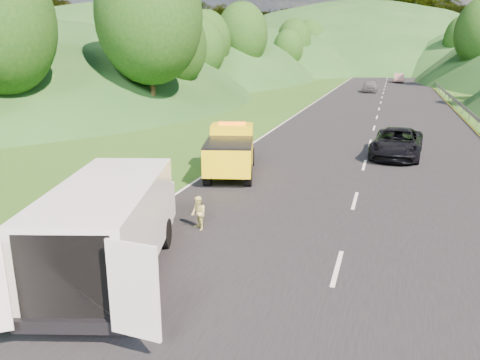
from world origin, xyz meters
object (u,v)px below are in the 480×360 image
(passing_suv, at_px, (396,157))
(worker, at_px, (123,327))
(child, at_px, (199,230))
(white_van, at_px, (110,224))
(suitcase, at_px, (120,209))
(tow_truck, at_px, (231,151))
(spare_tire, at_px, (114,316))
(woman, at_px, (138,217))

(passing_suv, bearing_deg, worker, -101.72)
(child, height_order, passing_suv, passing_suv)
(white_van, bearing_deg, suitcase, 102.84)
(child, bearing_deg, passing_suv, 106.63)
(tow_truck, xyz_separation_m, white_van, (0.38, -10.41, 0.27))
(child, xyz_separation_m, suitcase, (-3.00, 0.24, 0.32))
(spare_tire, bearing_deg, passing_suv, 72.24)
(passing_suv, bearing_deg, child, -110.20)
(worker, relative_size, suitcase, 2.84)
(spare_tire, bearing_deg, suitcase, 120.15)
(tow_truck, height_order, child, tow_truck)
(woman, bearing_deg, worker, -177.21)
(worker, distance_m, suitcase, 6.80)
(white_van, distance_m, woman, 4.51)
(white_van, xyz_separation_m, suitcase, (-2.13, 3.79, -1.08))
(suitcase, height_order, passing_suv, passing_suv)
(tow_truck, xyz_separation_m, worker, (1.83, -12.40, -1.13))
(white_van, height_order, child, white_van)
(woman, relative_size, passing_suv, 0.28)
(woman, distance_m, worker, 6.69)
(tow_truck, distance_m, child, 7.06)
(suitcase, bearing_deg, tow_truck, 75.16)
(child, relative_size, passing_suv, 0.20)
(white_van, height_order, suitcase, white_van)
(white_van, relative_size, suitcase, 11.77)
(spare_tire, height_order, passing_suv, passing_suv)
(tow_truck, height_order, suitcase, tow_truck)
(child, height_order, spare_tire, child)
(woman, distance_m, spare_tire, 6.27)
(child, distance_m, spare_tire, 5.26)
(suitcase, bearing_deg, white_van, -60.64)
(woman, bearing_deg, white_van, 177.48)
(tow_truck, relative_size, woman, 3.77)
(worker, bearing_deg, spare_tire, 117.03)
(tow_truck, distance_m, woman, 6.65)
(spare_tire, bearing_deg, worker, -35.06)
(worker, xyz_separation_m, suitcase, (-3.59, 5.77, 0.32))
(white_van, relative_size, woman, 4.98)
(white_van, relative_size, worker, 4.14)
(white_van, xyz_separation_m, spare_tire, (1.06, -1.70, -1.40))
(suitcase, bearing_deg, child, -4.50)
(suitcase, bearing_deg, worker, -58.11)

